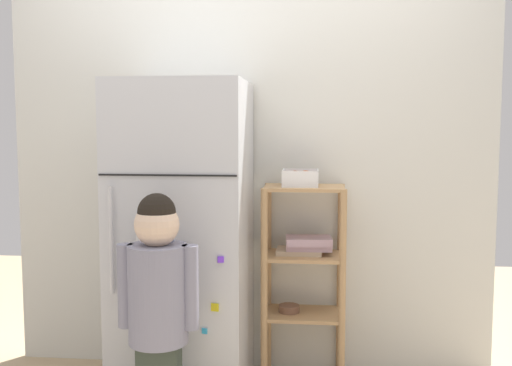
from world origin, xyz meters
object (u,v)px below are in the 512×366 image
child_standing (158,293)px  refrigerator (184,239)px  fruit_bin (300,179)px  pantry_shelf_unit (304,264)px

child_standing → refrigerator: bearing=90.1°
child_standing → fruit_bin: 1.00m
fruit_bin → pantry_shelf_unit: bearing=33.4°
refrigerator → fruit_bin: refrigerator is taller
refrigerator → child_standing: bearing=-89.9°
refrigerator → fruit_bin: size_ratio=8.52×
refrigerator → fruit_bin: 0.68m
refrigerator → pantry_shelf_unit: size_ratio=1.51×
refrigerator → fruit_bin: bearing=15.5°
child_standing → fruit_bin: (0.59, 0.68, 0.44)m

